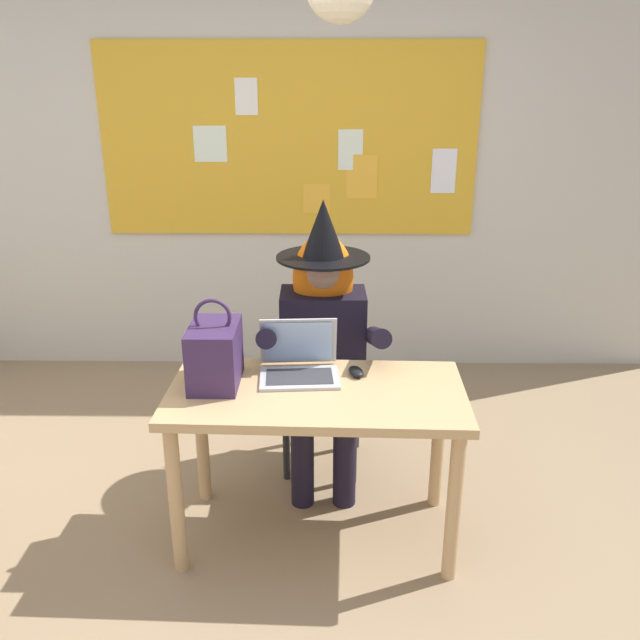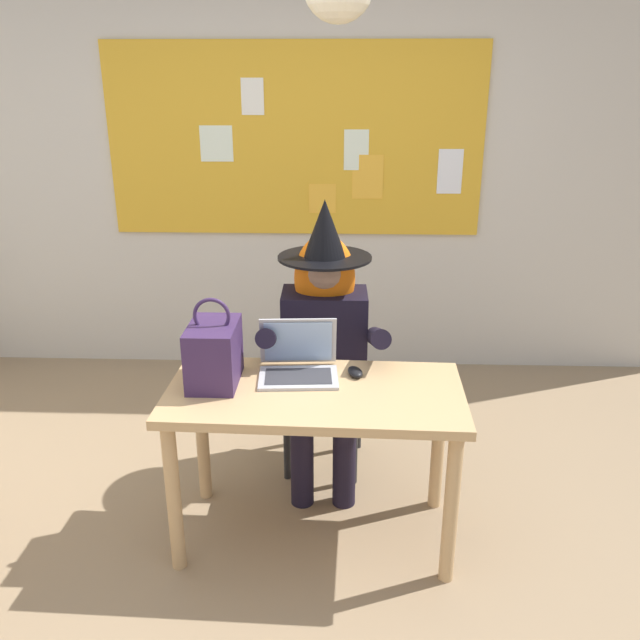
% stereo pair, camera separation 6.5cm
% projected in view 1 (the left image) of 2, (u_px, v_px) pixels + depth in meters
% --- Properties ---
extents(ground_plane, '(24.00, 24.00, 0.00)m').
position_uv_depth(ground_plane, '(269.00, 548.00, 2.90)').
color(ground_plane, '#937A5B').
extents(wall_back_bulletin, '(5.33, 2.11, 2.75)m').
position_uv_depth(wall_back_bulletin, '(290.00, 165.00, 4.31)').
color(wall_back_bulletin, beige).
rests_on(wall_back_bulletin, ground).
extents(desk_main, '(1.25, 0.65, 0.72)m').
position_uv_depth(desk_main, '(317.00, 413.00, 2.78)').
color(desk_main, tan).
rests_on(desk_main, ground).
extents(chair_at_desk, '(0.45, 0.45, 0.88)m').
position_uv_depth(chair_at_desk, '(324.00, 372.00, 3.45)').
color(chair_at_desk, black).
rests_on(chair_at_desk, ground).
extents(person_costumed, '(0.60, 0.69, 1.41)m').
position_uv_depth(person_costumed, '(323.00, 330.00, 3.24)').
color(person_costumed, black).
rests_on(person_costumed, ground).
extents(laptop, '(0.36, 0.30, 0.24)m').
position_uv_depth(laptop, '(299.00, 363.00, 2.86)').
color(laptop, '#B7B7BC').
rests_on(laptop, desk_main).
extents(computer_mouse, '(0.09, 0.12, 0.03)m').
position_uv_depth(computer_mouse, '(356.00, 372.00, 2.87)').
color(computer_mouse, black).
rests_on(computer_mouse, desk_main).
extents(handbag, '(0.20, 0.30, 0.38)m').
position_uv_depth(handbag, '(215.00, 354.00, 2.76)').
color(handbag, '#38234C').
rests_on(handbag, desk_main).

